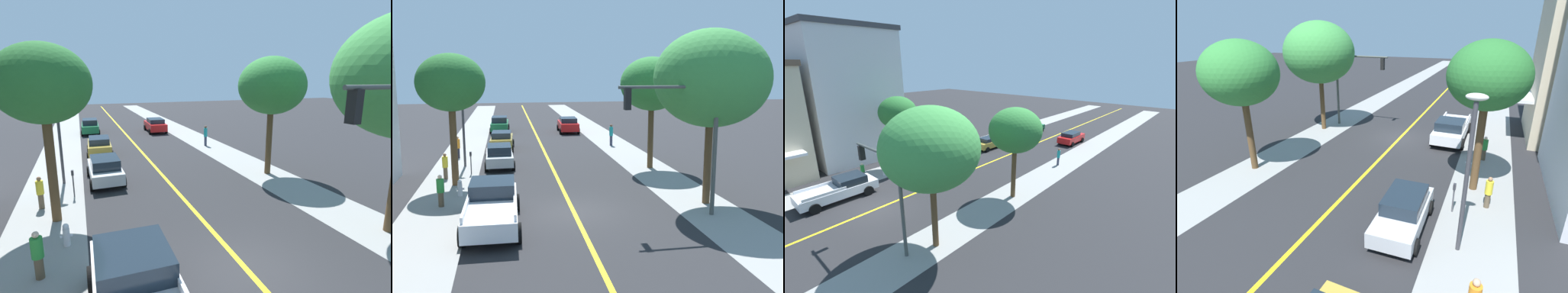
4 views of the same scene
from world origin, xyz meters
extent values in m
plane|color=#262628|center=(0.00, 0.00, 0.00)|extent=(140.00, 140.00, 0.00)
cube|color=gray|center=(-6.32, 0.00, 0.00)|extent=(3.15, 126.00, 0.01)
cube|color=gray|center=(6.32, 0.00, 0.00)|extent=(3.15, 126.00, 0.01)
cube|color=yellow|center=(0.00, 0.00, 0.00)|extent=(0.20, 126.00, 0.00)
cube|color=silver|center=(-8.21, -4.85, 3.14)|extent=(1.34, 5.90, 0.24)
cylinder|color=brown|center=(6.49, 8.43, 2.03)|extent=(0.38, 0.38, 4.07)
ellipsoid|color=#337F38|center=(6.49, 8.43, 5.62)|extent=(4.13, 4.13, 3.51)
cylinder|color=brown|center=(-5.92, 6.03, 2.21)|extent=(0.39, 0.39, 4.43)
ellipsoid|color=#286B2D|center=(-5.92, 6.03, 5.84)|extent=(3.77, 3.77, 3.21)
cylinder|color=brown|center=(6.67, 0.17, 2.04)|extent=(0.36, 0.36, 4.08)
ellipsoid|color=#3D8E42|center=(6.67, 0.17, 6.14)|extent=(5.47, 5.47, 4.65)
cylinder|color=silver|center=(-5.45, 3.64, 0.35)|extent=(0.24, 0.24, 0.70)
sphere|color=silver|center=(-5.45, 3.64, 0.77)|extent=(0.22, 0.22, 0.22)
cylinder|color=silver|center=(-5.62, 3.64, 0.38)|extent=(0.10, 0.10, 0.10)
cylinder|color=silver|center=(-5.28, 3.64, 0.38)|extent=(0.10, 0.10, 0.10)
cylinder|color=#4C4C51|center=(-5.23, 8.64, 0.59)|extent=(0.07, 0.07, 1.18)
cube|color=#2D2D33|center=(-5.23, 8.64, 1.31)|extent=(0.12, 0.18, 0.26)
cylinder|color=#474C47|center=(6.14, -1.56, 3.06)|extent=(0.20, 0.20, 6.12)
cylinder|color=#474C47|center=(3.91, -1.56, 5.81)|extent=(4.46, 0.14, 0.14)
cube|color=black|center=(2.09, -1.56, 5.31)|extent=(0.26, 0.32, 0.90)
sphere|color=red|center=(2.09, -1.56, 5.61)|extent=(0.20, 0.20, 0.20)
sphere|color=yellow|center=(2.09, -1.56, 5.31)|extent=(0.20, 0.20, 0.20)
sphere|color=green|center=(2.09, -1.56, 5.01)|extent=(0.20, 0.20, 0.20)
cylinder|color=#38383D|center=(-5.81, 11.11, 2.85)|extent=(0.16, 0.16, 5.71)
ellipsoid|color=silver|center=(-5.81, 11.11, 5.86)|extent=(0.70, 0.36, 0.24)
cube|color=#B7BABF|center=(-3.48, 10.61, 0.64)|extent=(1.84, 4.27, 0.64)
cube|color=#19232D|center=(-3.48, 10.40, 1.24)|extent=(1.58, 2.32, 0.56)
cylinder|color=black|center=(-4.39, 11.99, 0.32)|extent=(0.24, 0.65, 0.64)
cylinder|color=black|center=(-2.65, 12.03, 0.32)|extent=(0.24, 0.65, 0.64)
cylinder|color=black|center=(-4.32, 9.19, 0.32)|extent=(0.24, 0.65, 0.64)
cylinder|color=black|center=(-2.58, 9.23, 0.32)|extent=(0.24, 0.65, 0.64)
cube|color=silver|center=(-3.67, -1.37, 0.76)|extent=(2.15, 5.96, 0.72)
cube|color=#19232D|center=(-3.65, -0.30, 1.43)|extent=(1.93, 2.16, 0.62)
cube|color=silver|center=(-4.64, -2.54, 1.24)|extent=(0.14, 3.08, 0.24)
cube|color=silver|center=(-2.73, -2.57, 1.24)|extent=(0.14, 3.08, 0.24)
cylinder|color=black|center=(-4.68, 0.66, 0.40)|extent=(0.29, 0.80, 0.80)
cylinder|color=black|center=(-2.61, 0.63, 0.40)|extent=(0.29, 0.80, 0.80)
cylinder|color=black|center=(-4.73, -3.37, 0.40)|extent=(0.29, 0.80, 0.80)
cylinder|color=black|center=(-2.66, -3.40, 0.40)|extent=(0.29, 0.80, 0.80)
sphere|color=tan|center=(-6.57, 14.16, 1.54)|extent=(0.21, 0.21, 0.21)
cylinder|color=brown|center=(-6.18, 1.92, 0.36)|extent=(0.27, 0.27, 0.72)
cylinder|color=#288C38|center=(-6.18, 1.92, 1.04)|extent=(0.36, 0.36, 0.65)
sphere|color=beige|center=(-6.18, 1.92, 1.47)|extent=(0.20, 0.20, 0.20)
cylinder|color=brown|center=(-6.67, 7.64, 0.36)|extent=(0.25, 0.25, 0.72)
cylinder|color=yellow|center=(-6.67, 7.64, 1.05)|extent=(0.34, 0.34, 0.66)
sphere|color=#936B4C|center=(-6.67, 7.64, 1.48)|extent=(0.20, 0.20, 0.20)
camera|label=1|loc=(-4.66, -7.49, 6.03)|focal=27.80mm
camera|label=2|loc=(-2.98, -19.81, 6.56)|focal=41.10mm
camera|label=3|loc=(17.95, -8.48, 10.57)|focal=24.99mm
camera|label=4|loc=(-6.31, 20.78, 7.79)|focal=27.38mm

